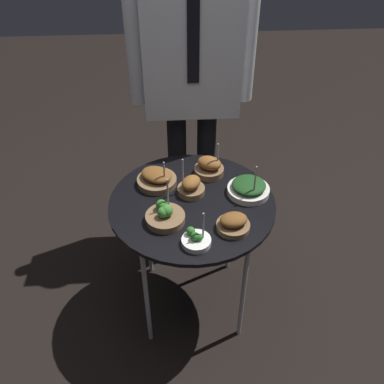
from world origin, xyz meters
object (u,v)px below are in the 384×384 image
Objects in this scene: bowl_roast_front_right at (233,223)px; bowl_broccoli_mid_right at (195,240)px; bowl_spinach_front_left at (249,188)px; waiter_figure at (192,66)px; bowl_roast_near_rim at (157,178)px; bowl_roast_back_left at (209,167)px; bowl_broccoli_back_right at (165,216)px; bowl_roast_mid_left at (190,187)px; serving_cart at (192,209)px.

bowl_broccoli_mid_right is at bearing -155.45° from bowl_roast_front_right.
waiter_figure is at bearing 112.19° from bowl_spinach_front_left.
bowl_roast_front_right is 0.73× the size of bowl_spinach_front_left.
bowl_roast_near_rim is at bearing 167.00° from bowl_spinach_front_left.
bowl_roast_back_left is 0.21m from bowl_spinach_front_left.
bowl_roast_near_rim is at bearing 97.50° from bowl_broccoli_back_right.
bowl_roast_mid_left is at bearing -94.33° from waiter_figure.
serving_cart is 4.23× the size of bowl_roast_back_left.
serving_cart is 0.44× the size of waiter_figure.
serving_cart is 4.14× the size of bowl_roast_mid_left.
bowl_roast_front_right is at bearing 24.55° from bowl_broccoli_mid_right.
bowl_roast_front_right is at bearing -80.90° from bowl_roast_back_left.
waiter_figure reaches higher than serving_cart.
bowl_roast_mid_left is (-0.09, -0.13, -0.00)m from bowl_roast_back_left.
bowl_roast_front_right is at bearing -45.90° from bowl_roast_near_rim.
bowl_roast_front_right is (0.06, -0.36, -0.01)m from bowl_roast_back_left.
bowl_roast_back_left is at bearing 64.74° from serving_cart.
bowl_spinach_front_left is at bearing -13.00° from bowl_roast_near_rim.
waiter_figure is at bearing 66.97° from bowl_roast_near_rim.
bowl_roast_mid_left is at bearing 123.24° from bowl_roast_front_right.
bowl_roast_back_left reaches higher than bowl_roast_near_rim.
bowl_roast_back_left is at bearing 54.94° from bowl_roast_mid_left.
waiter_figure reaches higher than bowl_roast_near_rim.
serving_cart is 0.17m from bowl_broccoli_back_right.
bowl_roast_mid_left is at bearing -26.88° from bowl_roast_near_rim.
serving_cart is 0.68m from waiter_figure.
bowl_roast_mid_left is 0.16m from bowl_roast_near_rim.
bowl_broccoli_back_right is (-0.11, -0.11, 0.07)m from serving_cart.
bowl_roast_back_left is 0.94× the size of bowl_broccoli_back_right.
bowl_broccoli_mid_right reaches higher than bowl_roast_front_right.
bowl_roast_back_left is 0.48m from waiter_figure.
bowl_roast_front_right reaches higher than serving_cart.
bowl_broccoli_back_right reaches higher than bowl_roast_near_rim.
waiter_figure is at bearing 98.70° from bowl_roast_back_left.
bowl_roast_back_left is 0.98× the size of bowl_roast_mid_left.
waiter_figure reaches higher than bowl_roast_back_left.
bowl_roast_mid_left is 0.24m from bowl_spinach_front_left.
bowl_broccoli_back_right is (-0.20, -0.30, -0.01)m from bowl_roast_back_left.
bowl_spinach_front_left reaches higher than bowl_roast_mid_left.
serving_cart is at bearing -170.69° from bowl_spinach_front_left.
serving_cart is at bearing -86.71° from bowl_roast_mid_left.
bowl_broccoli_back_right is 0.98× the size of bowl_roast_near_rim.
waiter_figure is at bearing 85.67° from bowl_roast_mid_left.
waiter_figure is at bearing 98.90° from bowl_roast_front_right.
bowl_broccoli_mid_right is 0.17m from bowl_roast_front_right.
serving_cart is 0.24m from bowl_roast_front_right.
bowl_broccoli_back_right is 0.38m from bowl_spinach_front_left.
bowl_broccoli_back_right is 0.27m from bowl_roast_front_right.
bowl_roast_back_left is at bearing 99.10° from bowl_roast_front_right.
bowl_roast_near_rim is at bearing 110.73° from bowl_broccoli_mid_right.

